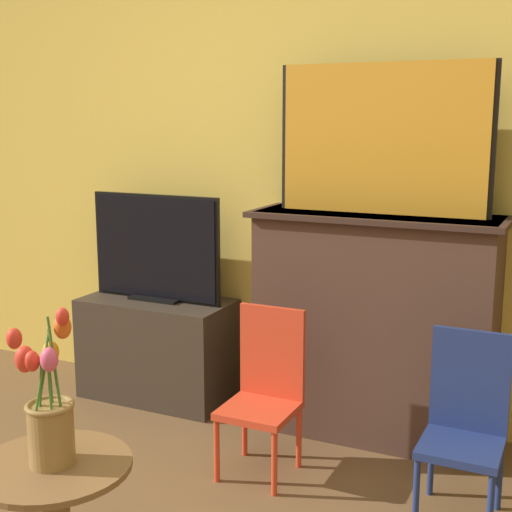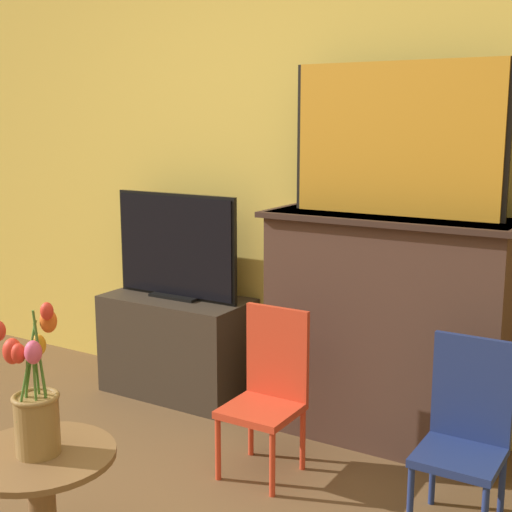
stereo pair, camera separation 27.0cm
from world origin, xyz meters
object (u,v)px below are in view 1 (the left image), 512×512
Objects in this scene: chair_red at (265,386)px; chair_blue at (465,420)px; painting at (383,139)px; tv_monitor at (156,249)px; vase_tulips at (49,412)px.

chair_red and chair_blue have the same top height.
tv_monitor is (-1.16, -0.04, -0.57)m from painting.
painting is 1.81m from vase_tulips.
vase_tulips is at bearing -68.40° from tv_monitor.
tv_monitor reaches higher than chair_red.
painting is at bearing 69.31° from vase_tulips.
chair_red is (0.84, -0.48, -0.43)m from tv_monitor.
tv_monitor is 1.07× the size of chair_red.
chair_blue is (0.81, 0.01, 0.00)m from chair_red.
tv_monitor is at bearing 111.60° from vase_tulips.
painting is 1.93× the size of vase_tulips.
vase_tulips reaches higher than chair_red.
tv_monitor is 1.77m from chair_blue.
chair_red is 1.06m from vase_tulips.
painting is 1.30m from tv_monitor.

